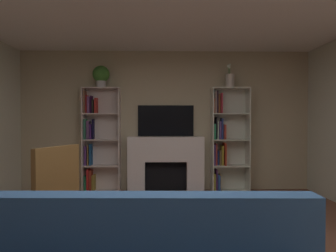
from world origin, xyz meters
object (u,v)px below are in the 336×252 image
(bookshelf_left, at_px, (97,140))
(armchair, at_px, (43,197))
(vase_with_flowers, at_px, (230,80))
(potted_plant, at_px, (101,75))
(fireplace, at_px, (166,162))
(bookshelf_right, at_px, (225,141))
(tv, at_px, (166,121))

(bookshelf_left, distance_m, armchair, 2.53)
(vase_with_flowers, xyz_separation_m, armchair, (-2.52, -2.44, -1.55))
(potted_plant, distance_m, armchair, 2.93)
(fireplace, distance_m, vase_with_flowers, 1.93)
(fireplace, height_order, bookshelf_left, bookshelf_left)
(bookshelf_right, height_order, potted_plant, potted_plant)
(bookshelf_right, relative_size, vase_with_flowers, 4.33)
(armchair, bearing_deg, potted_plant, 86.50)
(tv, xyz_separation_m, vase_with_flowers, (1.19, -0.12, 0.75))
(vase_with_flowers, distance_m, armchair, 3.83)
(bookshelf_right, distance_m, armchair, 3.49)
(bookshelf_left, height_order, bookshelf_right, same)
(armchair, bearing_deg, bookshelf_right, 45.37)
(tv, relative_size, armchair, 0.98)
(bookshelf_right, distance_m, vase_with_flowers, 1.12)
(fireplace, bearing_deg, armchair, -118.55)
(fireplace, distance_m, bookshelf_left, 1.34)
(tv, relative_size, vase_with_flowers, 2.35)
(fireplace, distance_m, potted_plant, 1.99)
(bookshelf_left, xyz_separation_m, potted_plant, (0.08, -0.06, 1.19))
(tv, distance_m, bookshelf_right, 1.16)
(bookshelf_left, height_order, vase_with_flowers, vase_with_flowers)
(bookshelf_right, xyz_separation_m, potted_plant, (-2.28, -0.03, 1.20))
(bookshelf_left, relative_size, potted_plant, 4.82)
(fireplace, xyz_separation_m, tv, (0.00, 0.10, 0.77))
(bookshelf_right, bearing_deg, potted_plant, -179.27)
(tv, xyz_separation_m, bookshelf_right, (1.10, -0.09, -0.37))
(potted_plant, height_order, armchair, potted_plant)
(fireplace, height_order, tv, tv)
(bookshelf_right, bearing_deg, bookshelf_left, 179.28)
(bookshelf_left, bearing_deg, vase_with_flowers, -1.38)
(potted_plant, distance_m, vase_with_flowers, 2.37)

